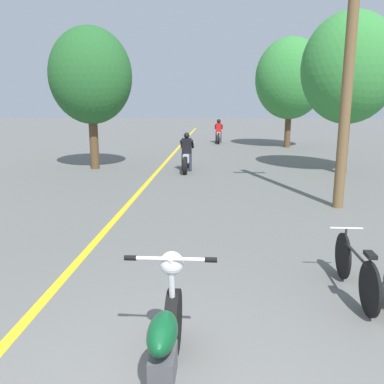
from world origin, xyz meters
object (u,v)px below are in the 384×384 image
object	(u,v)px
utility_pole	(350,57)
roadside_tree_right_near	(350,69)
motorcycle_rider_lead	(187,157)
bicycle_parked	(355,269)
motorcycle_foreground	(164,351)
motorcycle_rider_far	(219,134)
roadside_tree_left	(91,76)
roadside_tree_right_far	(290,79)

from	to	relation	value
utility_pole	roadside_tree_right_near	world-z (taller)	utility_pole
motorcycle_rider_lead	bicycle_parked	xyz separation A→B (m)	(2.88, -9.40, -0.17)
motorcycle_foreground	motorcycle_rider_far	distance (m)	21.80
motorcycle_foreground	motorcycle_rider_lead	xyz separation A→B (m)	(-0.70, 11.43, 0.07)
roadside_tree_left	motorcycle_rider_far	size ratio (longest dim) A/B	2.35
motorcycle_rider_far	bicycle_parked	world-z (taller)	motorcycle_rider_far
bicycle_parked	motorcycle_foreground	bearing A→B (deg)	-137.01
utility_pole	motorcycle_foreground	distance (m)	7.88
motorcycle_foreground	roadside_tree_right_near	bearing A→B (deg)	67.46
roadside_tree_right_near	bicycle_parked	world-z (taller)	roadside_tree_right_near
roadside_tree_right_near	motorcycle_foreground	size ratio (longest dim) A/B	2.49
roadside_tree_right_near	roadside_tree_right_far	distance (m)	8.24
motorcycle_foreground	motorcycle_rider_lead	world-z (taller)	motorcycle_rider_lead
roadside_tree_right_far	motorcycle_foreground	size ratio (longest dim) A/B	2.68
utility_pole	motorcycle_rider_lead	distance (m)	6.89
motorcycle_rider_far	roadside_tree_right_far	bearing A→B (deg)	-30.46
roadside_tree_right_near	roadside_tree_left	bearing A→B (deg)	177.45
roadside_tree_right_far	motorcycle_rider_far	bearing A→B (deg)	149.54
roadside_tree_right_far	roadside_tree_left	bearing A→B (deg)	-136.73
utility_pole	bicycle_parked	size ratio (longest dim) A/B	3.92
roadside_tree_right_near	motorcycle_foreground	distance (m)	12.69
motorcycle_rider_lead	roadside_tree_left	bearing A→B (deg)	174.32
roadside_tree_right_far	motorcycle_foreground	xyz separation A→B (m)	(-4.17, -19.59, -3.17)
utility_pole	bicycle_parked	bearing A→B (deg)	-103.28
roadside_tree_right_far	motorcycle_foreground	distance (m)	20.28
roadside_tree_right_far	motorcycle_rider_lead	world-z (taller)	roadside_tree_right_far
motorcycle_foreground	motorcycle_rider_lead	size ratio (longest dim) A/B	1.08
utility_pole	roadside_tree_right_far	world-z (taller)	utility_pole
utility_pole	roadside_tree_right_near	bearing A→B (deg)	72.99
roadside_tree_right_near	roadside_tree_left	world-z (taller)	roadside_tree_right_near
utility_pole	motorcycle_foreground	bearing A→B (deg)	-116.35
utility_pole	roadside_tree_right_near	distance (m)	5.04
motorcycle_rider_lead	motorcycle_rider_far	world-z (taller)	motorcycle_rider_far
roadside_tree_right_near	roadside_tree_right_far	bearing A→B (deg)	93.85
roadside_tree_left	motorcycle_rider_far	bearing A→B (deg)	65.47
roadside_tree_right_far	roadside_tree_left	world-z (taller)	roadside_tree_right_far
motorcycle_foreground	roadside_tree_left	bearing A→B (deg)	109.38
roadside_tree_right_near	utility_pole	bearing A→B (deg)	-107.01
roadside_tree_left	bicycle_parked	distance (m)	11.98
utility_pole	motorcycle_rider_lead	world-z (taller)	utility_pole
utility_pole	motorcycle_rider_far	distance (m)	15.75
motorcycle_rider_far	motorcycle_foreground	bearing A→B (deg)	-91.13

